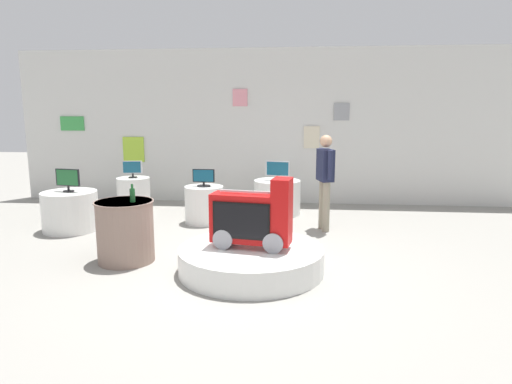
% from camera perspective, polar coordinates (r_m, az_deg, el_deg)
% --- Properties ---
extents(ground_plane, '(30.00, 30.00, 0.00)m').
position_cam_1_polar(ground_plane, '(5.73, -2.16, -9.94)').
color(ground_plane, gray).
extents(back_wall_display, '(10.83, 0.13, 3.26)m').
position_cam_1_polar(back_wall_display, '(9.69, 1.22, 8.23)').
color(back_wall_display, silver).
rests_on(back_wall_display, ground).
extents(main_display_pedestal, '(1.80, 1.80, 0.31)m').
position_cam_1_polar(main_display_pedestal, '(5.65, -0.62, -8.54)').
color(main_display_pedestal, silver).
rests_on(main_display_pedestal, ground).
extents(novelty_firetruck_tv, '(1.02, 0.50, 0.88)m').
position_cam_1_polar(novelty_firetruck_tv, '(5.50, -0.47, -3.58)').
color(novelty_firetruck_tv, gray).
rests_on(novelty_firetruck_tv, main_display_pedestal).
extents(display_pedestal_left_rear, '(0.69, 0.69, 0.66)m').
position_cam_1_polar(display_pedestal_left_rear, '(8.07, -6.58, -1.58)').
color(display_pedestal_left_rear, silver).
rests_on(display_pedestal_left_rear, ground).
extents(tv_on_left_rear, '(0.39, 0.24, 0.31)m').
position_cam_1_polar(tv_on_left_rear, '(7.98, -6.65, 1.78)').
color(tv_on_left_rear, black).
rests_on(tv_on_left_rear, display_pedestal_left_rear).
extents(display_pedestal_center_rear, '(0.90, 0.90, 0.66)m').
position_cam_1_polar(display_pedestal_center_rear, '(8.11, -22.47, -2.24)').
color(display_pedestal_center_rear, silver).
rests_on(display_pedestal_center_rear, ground).
extents(tv_on_center_rear, '(0.43, 0.18, 0.38)m').
position_cam_1_polar(tv_on_center_rear, '(8.01, -22.74, 1.54)').
color(tv_on_center_rear, black).
rests_on(tv_on_center_rear, display_pedestal_center_rear).
extents(display_pedestal_right_rear, '(0.65, 0.65, 0.66)m').
position_cam_1_polar(display_pedestal_right_rear, '(9.35, -15.22, -0.23)').
color(display_pedestal_right_rear, silver).
rests_on(display_pedestal_right_rear, ground).
extents(tv_on_right_rear, '(0.37, 0.17, 0.34)m').
position_cam_1_polar(tv_on_right_rear, '(9.27, -15.38, 2.90)').
color(tv_on_right_rear, black).
rests_on(tv_on_right_rear, display_pedestal_right_rear).
extents(display_pedestal_far_right, '(0.89, 0.89, 0.66)m').
position_cam_1_polar(display_pedestal_far_right, '(8.70, 2.69, -0.65)').
color(display_pedestal_far_right, silver).
rests_on(display_pedestal_far_right, ground).
extents(tv_on_far_right, '(0.46, 0.21, 0.37)m').
position_cam_1_polar(tv_on_far_right, '(8.61, 2.72, 2.79)').
color(tv_on_far_right, black).
rests_on(tv_on_far_right, display_pedestal_far_right).
extents(side_table_round, '(0.77, 0.77, 0.82)m').
position_cam_1_polar(side_table_round, '(6.19, -16.22, -4.74)').
color(side_table_round, gray).
rests_on(side_table_round, ground).
extents(bottle_on_side_table, '(0.07, 0.07, 0.23)m').
position_cam_1_polar(bottle_on_side_table, '(6.00, -15.38, -0.34)').
color(bottle_on_side_table, '#195926').
rests_on(bottle_on_side_table, side_table_round).
extents(shopper_browsing_near_truck, '(0.29, 0.54, 1.59)m').
position_cam_1_polar(shopper_browsing_near_truck, '(7.49, 8.74, 2.12)').
color(shopper_browsing_near_truck, gray).
rests_on(shopper_browsing_near_truck, ground).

